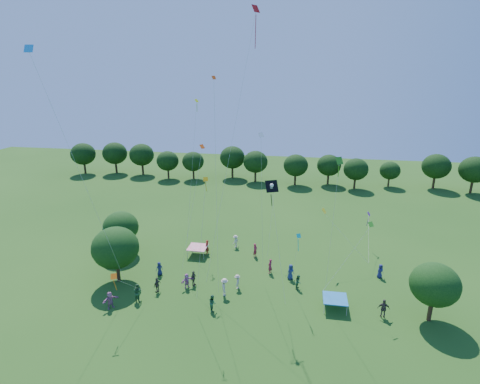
% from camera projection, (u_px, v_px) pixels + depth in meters
% --- Properties ---
extents(near_tree_west, '(4.81, 4.81, 6.02)m').
position_uv_depth(near_tree_west, '(115.00, 248.00, 38.54)').
color(near_tree_west, '#422B19').
rests_on(near_tree_west, ground).
extents(near_tree_north, '(4.20, 4.20, 5.26)m').
position_uv_depth(near_tree_north, '(121.00, 227.00, 44.94)').
color(near_tree_north, '#422B19').
rests_on(near_tree_north, ground).
extents(near_tree_east, '(4.17, 4.17, 5.49)m').
position_uv_depth(near_tree_east, '(435.00, 285.00, 32.33)').
color(near_tree_east, '#422B19').
rests_on(near_tree_east, ground).
extents(treeline, '(88.01, 8.77, 6.77)m').
position_uv_depth(treeline, '(266.00, 162.00, 74.40)').
color(treeline, '#422B19').
rests_on(treeline, ground).
extents(tent_red_stripe, '(2.20, 2.20, 1.10)m').
position_uv_depth(tent_red_stripe, '(198.00, 247.00, 44.96)').
color(tent_red_stripe, red).
rests_on(tent_red_stripe, ground).
extents(tent_blue, '(2.20, 2.20, 1.10)m').
position_uv_depth(tent_blue, '(335.00, 299.00, 34.77)').
color(tent_blue, '#1A68AB').
rests_on(tent_blue, ground).
extents(crowd_person_0, '(0.84, 0.80, 1.53)m').
position_uv_depth(crowd_person_0, '(159.00, 269.00, 40.62)').
color(crowd_person_0, '#1A204D').
rests_on(crowd_person_0, ground).
extents(crowd_person_1, '(0.66, 0.75, 1.71)m').
position_uv_depth(crowd_person_1, '(255.00, 250.00, 44.61)').
color(crowd_person_1, maroon).
rests_on(crowd_person_1, ground).
extents(crowd_person_2, '(0.77, 0.90, 1.60)m').
position_uv_depth(crowd_person_2, '(213.00, 303.00, 34.59)').
color(crowd_person_2, '#265A39').
rests_on(crowd_person_2, ground).
extents(crowd_person_3, '(0.48, 1.03, 1.55)m').
position_uv_depth(crowd_person_3, '(237.00, 282.00, 38.06)').
color(crowd_person_3, '#C5B19D').
rests_on(crowd_person_3, ground).
extents(crowd_person_4, '(1.09, 0.55, 1.81)m').
position_uv_depth(crowd_person_4, '(384.00, 309.00, 33.54)').
color(crowd_person_4, '#463D38').
rests_on(crowd_person_4, ground).
extents(crowd_person_5, '(1.37, 1.47, 1.59)m').
position_uv_depth(crowd_person_5, '(187.00, 281.00, 38.20)').
color(crowd_person_5, '#AC649E').
rests_on(crowd_person_5, ground).
extents(crowd_person_6, '(0.93, 0.89, 1.70)m').
position_uv_depth(crowd_person_6, '(291.00, 272.00, 39.80)').
color(crowd_person_6, navy).
rests_on(crowd_person_6, ground).
extents(crowd_person_7, '(0.67, 0.75, 1.69)m').
position_uv_depth(crowd_person_7, '(270.00, 266.00, 40.97)').
color(crowd_person_7, maroon).
rests_on(crowd_person_7, ground).
extents(crowd_person_8, '(0.59, 0.83, 1.53)m').
position_uv_depth(crowd_person_8, '(298.00, 282.00, 38.06)').
color(crowd_person_8, '#265934').
rests_on(crowd_person_8, ground).
extents(crowd_person_9, '(0.87, 1.16, 1.62)m').
position_uv_depth(crowd_person_9, '(236.00, 241.00, 47.09)').
color(crowd_person_9, beige).
rests_on(crowd_person_9, ground).
extents(crowd_person_10, '(0.74, 1.02, 1.59)m').
position_uv_depth(crowd_person_10, '(157.00, 285.00, 37.46)').
color(crowd_person_10, '#433E36').
rests_on(crowd_person_10, ground).
extents(crowd_person_11, '(1.43, 1.59, 1.70)m').
position_uv_depth(crowd_person_11, '(110.00, 300.00, 34.88)').
color(crowd_person_11, '#A35F8B').
rests_on(crowd_person_11, ground).
extents(crowd_person_12, '(0.87, 0.77, 1.55)m').
position_uv_depth(crowd_person_12, '(380.00, 271.00, 40.11)').
color(crowd_person_12, navy).
rests_on(crowd_person_12, ground).
extents(crowd_person_13, '(0.53, 0.73, 1.78)m').
position_uv_depth(crowd_person_13, '(207.00, 247.00, 45.41)').
color(crowd_person_13, maroon).
rests_on(crowd_person_13, ground).
extents(crowd_person_14, '(1.01, 0.77, 1.82)m').
position_uv_depth(crowd_person_14, '(137.00, 292.00, 35.98)').
color(crowd_person_14, '#225129').
rests_on(crowd_person_14, ground).
extents(crowd_person_15, '(0.83, 1.32, 1.88)m').
position_uv_depth(crowd_person_15, '(225.00, 287.00, 36.81)').
color(crowd_person_15, beige).
rests_on(crowd_person_15, ground).
extents(crowd_person_16, '(0.66, 1.03, 1.62)m').
position_uv_depth(crowd_person_16, '(193.00, 278.00, 38.65)').
color(crowd_person_16, '#453D37').
rests_on(crowd_person_16, ground).
extents(pirate_kite, '(2.28, 2.36, 10.87)m').
position_uv_depth(pirate_kite, '(272.00, 189.00, 32.35)').
color(pirate_kite, black).
extents(red_high_kite, '(4.18, 7.02, 25.81)m').
position_uv_depth(red_high_kite, '(247.00, 61.00, 35.26)').
color(red_high_kite, red).
extents(small_kite_0, '(0.48, 1.26, 19.55)m').
position_uv_depth(small_kite_0, '(216.00, 164.00, 32.14)').
color(small_kite_0, '#E84A0D').
extents(small_kite_1, '(1.30, 0.56, 11.50)m').
position_uv_depth(small_kite_1, '(203.00, 211.00, 31.88)').
color(small_kite_1, '#DA9F0B').
extents(small_kite_2, '(5.35, 1.86, 5.53)m').
position_uv_depth(small_kite_2, '(329.00, 217.00, 41.12)').
color(small_kite_2, '#CFC512').
extents(small_kite_3, '(0.67, 2.29, 13.36)m').
position_uv_depth(small_kite_3, '(337.00, 186.00, 30.88)').
color(small_kite_3, '#338518').
extents(small_kite_4, '(0.53, 3.87, 7.12)m').
position_uv_depth(small_kite_4, '(273.00, 204.00, 43.05)').
color(small_kite_4, blue).
extents(small_kite_5, '(0.98, 7.12, 3.44)m').
position_uv_depth(small_kite_5, '(369.00, 221.00, 45.41)').
color(small_kite_5, '#671998').
extents(small_kite_6, '(0.63, 1.26, 14.61)m').
position_uv_depth(small_kite_6, '(261.00, 172.00, 35.14)').
color(small_kite_6, silver).
extents(small_kite_7, '(0.63, 2.57, 5.89)m').
position_uv_depth(small_kite_7, '(298.00, 245.00, 34.48)').
color(small_kite_7, '#0DC6B3').
extents(small_kite_8, '(2.09, 3.23, 12.75)m').
position_uv_depth(small_kite_8, '(198.00, 175.00, 38.64)').
color(small_kite_8, '#D4480C').
extents(small_kite_9, '(0.88, 4.21, 3.95)m').
position_uv_depth(small_kite_9, '(118.00, 280.00, 31.43)').
color(small_kite_9, orange).
extents(small_kite_10, '(0.61, 5.46, 16.68)m').
position_uv_depth(small_kite_10, '(194.00, 135.00, 45.90)').
color(small_kite_10, '#B4D412').
extents(small_kite_11, '(4.19, 1.26, 6.95)m').
position_uv_depth(small_kite_11, '(362.00, 236.00, 33.98)').
color(small_kite_11, '#359B1C').
extents(small_kite_12, '(3.07, 5.23, 21.69)m').
position_uv_depth(small_kite_12, '(58.00, 120.00, 28.93)').
color(small_kite_12, '#158ED8').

